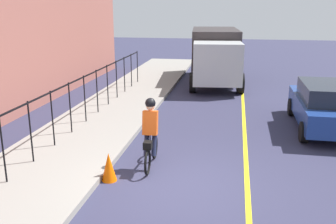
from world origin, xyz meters
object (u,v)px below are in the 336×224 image
cyclist_lead (151,134)px  traffic_cone_near (109,167)px  patrol_sedan (325,105)px  box_truck_background (215,54)px

cyclist_lead → traffic_cone_near: (-0.93, 0.81, -0.56)m
patrol_sedan → traffic_cone_near: 7.69m
patrol_sedan → traffic_cone_near: size_ratio=6.36×
cyclist_lead → patrol_sedan: bearing=-53.4°
box_truck_background → traffic_cone_near: 12.54m
patrol_sedan → box_truck_background: 8.45m
traffic_cone_near → box_truck_background: bearing=-8.1°
cyclist_lead → traffic_cone_near: size_ratio=2.63×
cyclist_lead → patrol_sedan: 6.46m
traffic_cone_near → cyclist_lead: bearing=-41.0°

